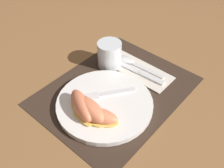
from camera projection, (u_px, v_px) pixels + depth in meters
ground_plane at (116, 91)px, 0.81m from camera, size 3.00×3.00×0.00m
placemat at (116, 91)px, 0.81m from camera, size 0.46×0.36×0.00m
plate at (105, 104)px, 0.76m from camera, size 0.28×0.28×0.02m
juice_glass at (110, 56)px, 0.87m from camera, size 0.08×0.08×0.09m
napkin at (137, 69)px, 0.88m from camera, size 0.09×0.24×0.00m
knife at (136, 71)px, 0.87m from camera, size 0.03×0.22×0.01m
spoon at (132, 62)px, 0.89m from camera, size 0.04×0.18×0.01m
fork at (101, 95)px, 0.77m from camera, size 0.16×0.12×0.00m
citrus_wedge_0 at (82, 106)px, 0.71m from camera, size 0.09×0.13×0.05m
citrus_wedge_1 at (89, 109)px, 0.70m from camera, size 0.07×0.13×0.05m
citrus_wedge_2 at (96, 115)px, 0.70m from camera, size 0.10×0.14×0.04m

